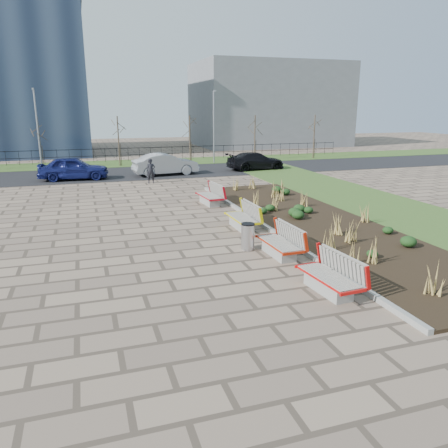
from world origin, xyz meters
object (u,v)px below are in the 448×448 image
object	(u,v)px
bench_a	(328,275)
bench_b	(279,241)
bench_c	(242,216)
bench_d	(209,195)
lamp_east	(214,128)
car_black	(256,161)
pedestrian	(151,171)
lamp_west	(38,130)
car_silver	(166,164)
car_blue	(73,168)
litter_bin	(248,237)

from	to	relation	value
bench_a	bench_b	size ratio (longest dim) A/B	1.00
bench_c	bench_d	distance (m)	4.72
lamp_east	bench_d	bearing A→B (deg)	-107.42
bench_d	car_black	xyz separation A→B (m)	(6.88, 10.89, 0.19)
bench_c	pedestrian	xyz separation A→B (m)	(-1.83, 11.91, 0.28)
pedestrian	lamp_west	distance (m)	11.54
pedestrian	bench_c	bearing A→B (deg)	-75.26
lamp_west	bench_d	bearing A→B (deg)	-60.54
bench_a	car_silver	distance (m)	21.70
bench_d	bench_a	bearing A→B (deg)	-94.63
pedestrian	car_silver	size ratio (longest dim) A/B	0.34
car_silver	lamp_east	xyz separation A→B (m)	(5.30, 5.61, 2.26)
bench_c	bench_b	bearing A→B (deg)	-90.86
bench_b	pedestrian	bearing A→B (deg)	94.90
bench_b	bench_d	distance (m)	8.28
bench_a	pedestrian	bearing A→B (deg)	91.00
bench_d	lamp_east	world-z (taller)	lamp_east
bench_c	car_blue	size ratio (longest dim) A/B	0.47
bench_c	car_blue	distance (m)	16.22
litter_bin	car_silver	bearing A→B (deg)	88.58
car_black	bench_c	bearing A→B (deg)	150.23
car_blue	lamp_east	bearing A→B (deg)	-59.23
lamp_east	car_blue	bearing A→B (deg)	-153.25
bench_a	lamp_east	xyz separation A→B (m)	(5.00, 27.30, 2.54)
bench_b	bench_c	bearing A→B (deg)	88.17
bench_a	car_blue	size ratio (longest dim) A/B	0.47
bench_d	car_blue	world-z (taller)	car_blue
car_black	litter_bin	bearing A→B (deg)	151.35
bench_d	litter_bin	bearing A→B (deg)	-100.33
car_blue	lamp_east	xyz separation A→B (m)	(11.56, 5.83, 2.25)
bench_b	car_silver	xyz separation A→B (m)	(-0.30, 18.61, 0.28)
bench_b	lamp_west	bearing A→B (deg)	108.56
bench_b	bench_d	xyz separation A→B (m)	(0.00, 8.28, 0.00)
bench_a	pedestrian	distance (m)	18.65
bench_c	lamp_west	world-z (taller)	lamp_west
bench_c	pedestrian	world-z (taller)	pedestrian
bench_b	car_silver	distance (m)	18.62
bench_a	bench_d	size ratio (longest dim) A/B	1.00
lamp_west	bench_b	bearing A→B (deg)	-69.61
lamp_west	lamp_east	xyz separation A→B (m)	(14.00, 0.00, 0.00)
pedestrian	car_black	xyz separation A→B (m)	(8.70, 3.70, -0.10)
bench_a	car_black	distance (m)	23.30
litter_bin	pedestrian	xyz separation A→B (m)	(-1.09, 14.53, 0.33)
litter_bin	car_black	world-z (taller)	car_black
bench_b	litter_bin	size ratio (longest dim) A/B	2.32
bench_a	bench_c	xyz separation A→B (m)	(0.00, 6.65, 0.00)
bench_b	litter_bin	world-z (taller)	bench_b
lamp_west	car_silver	bearing A→B (deg)	-32.79
bench_c	bench_d	size ratio (longest dim) A/B	1.00
car_blue	car_silver	bearing A→B (deg)	-83.98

